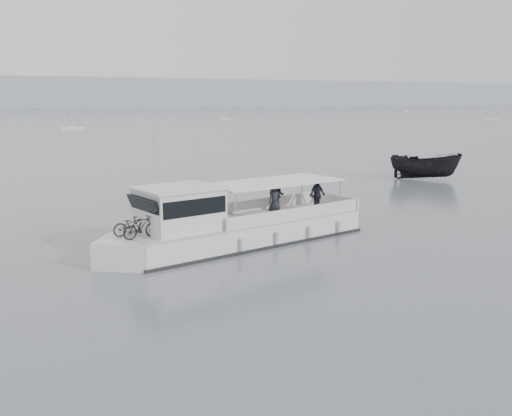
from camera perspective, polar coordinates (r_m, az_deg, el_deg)
name	(u,v)px	position (r m, az deg, el deg)	size (l,w,h in m)	color
ground	(177,239)	(27.62, -7.88, -3.06)	(1400.00, 1400.00, 0.00)	slate
headland	(13,93)	(585.98, -23.13, 10.55)	(1400.00, 90.00, 28.00)	#939EA8
tour_boat	(225,226)	(25.79, -3.10, -1.84)	(13.51, 6.12, 5.67)	white
dark_motorboat	(425,166)	(49.95, 16.57, 4.03)	(2.18, 5.80, 2.24)	black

